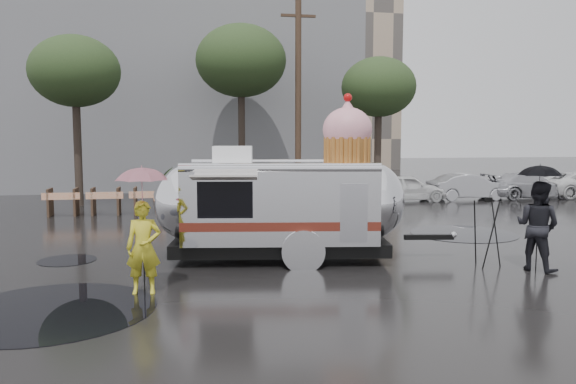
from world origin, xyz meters
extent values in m
plane|color=black|center=(0.00, 0.00, 0.00)|extent=(120.00, 120.00, 0.00)
cylinder|color=black|center=(-5.43, 2.13, 0.01)|extent=(1.32, 1.32, 0.01)
cylinder|color=black|center=(5.41, 3.78, 0.01)|extent=(3.10, 3.10, 0.01)
cylinder|color=black|center=(-4.94, -1.81, 0.01)|extent=(3.44, 3.44, 0.01)
cube|color=slate|center=(-4.00, 24.00, 6.50)|extent=(22.00, 12.00, 13.00)
cylinder|color=#473323|center=(2.50, 14.00, 4.50)|extent=(0.28, 0.28, 9.00)
cube|color=#473323|center=(2.50, 14.00, 8.30)|extent=(1.60, 0.12, 0.12)
cylinder|color=#382D26|center=(-7.00, 13.00, 2.93)|extent=(0.32, 0.32, 5.85)
ellipsoid|color=#23361A|center=(-7.00, 13.00, 5.52)|extent=(3.64, 3.64, 2.86)
cylinder|color=#382D26|center=(0.00, 15.00, 3.38)|extent=(0.32, 0.32, 6.75)
ellipsoid|color=#23361A|center=(0.00, 15.00, 6.38)|extent=(4.20, 4.20, 3.30)
cylinder|color=#382D26|center=(6.00, 13.00, 2.70)|extent=(0.32, 0.32, 5.40)
ellipsoid|color=#23361A|center=(6.00, 13.00, 5.10)|extent=(3.36, 3.36, 2.64)
cube|color=#473323|center=(-7.50, 10.00, 0.50)|extent=(0.08, 0.80, 1.00)
cube|color=#473323|center=(-6.60, 10.00, 0.50)|extent=(0.08, 0.80, 1.00)
cube|color=#E5590C|center=(-7.05, 9.62, 0.75)|extent=(1.30, 0.04, 0.25)
cube|color=#473323|center=(-6.00, 10.00, 0.50)|extent=(0.08, 0.80, 1.00)
cube|color=#473323|center=(-5.10, 10.00, 0.50)|extent=(0.08, 0.80, 1.00)
cube|color=#E5590C|center=(-5.55, 9.62, 0.75)|extent=(1.30, 0.04, 0.25)
cube|color=#473323|center=(-4.50, 10.00, 0.50)|extent=(0.08, 0.80, 1.00)
cube|color=#473323|center=(-3.60, 10.00, 0.50)|extent=(0.08, 0.80, 1.00)
cube|color=#E5590C|center=(-4.05, 9.62, 0.75)|extent=(1.30, 0.04, 0.25)
imported|color=silver|center=(7.00, 12.00, 0.70)|extent=(4.00, 1.80, 1.40)
imported|color=#B2B2B7|center=(10.00, 12.00, 0.70)|extent=(4.00, 1.80, 1.40)
imported|color=#B2B2B7|center=(13.00, 12.00, 0.72)|extent=(4.20, 1.80, 1.44)
cube|color=silver|center=(-0.53, 1.42, 1.38)|extent=(4.63, 2.90, 1.77)
ellipsoid|color=silver|center=(1.61, 1.09, 1.38)|extent=(1.80, 2.46, 1.77)
ellipsoid|color=silver|center=(-2.68, 1.75, 1.38)|extent=(1.80, 2.46, 1.77)
cube|color=black|center=(-0.53, 1.42, 0.34)|extent=(5.17, 2.70, 0.30)
cylinder|color=black|center=(-0.20, 0.35, 0.34)|extent=(0.71, 0.32, 0.69)
cylinder|color=black|center=(0.11, 2.35, 0.34)|extent=(0.71, 0.32, 0.69)
cylinder|color=silver|center=(-0.22, 0.21, 0.39)|extent=(0.95, 0.24, 0.95)
cube|color=black|center=(2.97, 0.88, 0.49)|extent=(1.19, 0.30, 0.12)
sphere|color=silver|center=(3.55, 0.79, 0.54)|extent=(0.18, 0.18, 0.16)
cylinder|color=black|center=(-3.55, 1.89, 0.25)|extent=(0.11, 0.11, 0.49)
cube|color=#5C1E14|center=(-0.71, 0.31, 0.94)|extent=(4.29, 0.69, 0.20)
cube|color=#5C1E14|center=(-0.36, 2.54, 0.94)|extent=(4.29, 0.69, 0.20)
cube|color=black|center=(-1.88, 0.47, 1.53)|extent=(1.17, 0.21, 0.79)
cube|color=#B5AEA8|center=(-1.91, 0.24, 2.02)|extent=(1.44, 0.69, 0.14)
cube|color=silver|center=(0.85, 0.05, 1.23)|extent=(0.59, 0.12, 1.28)
cube|color=white|center=(-1.60, 1.59, 2.46)|extent=(0.97, 0.77, 0.37)
cylinder|color=#C27834|center=(1.02, 1.18, 2.56)|extent=(1.17, 1.17, 0.59)
ellipsoid|color=pink|center=(1.02, 1.18, 3.03)|extent=(1.30, 1.30, 1.02)
cone|color=pink|center=(1.02, 1.18, 3.55)|extent=(0.56, 0.56, 0.39)
sphere|color=red|center=(1.02, 1.18, 3.76)|extent=(0.22, 0.22, 0.20)
imported|color=gold|center=(-3.47, -1.04, 0.86)|extent=(0.64, 0.45, 1.71)
imported|color=pink|center=(-3.47, -1.04, 1.95)|extent=(1.18, 1.18, 0.80)
cylinder|color=black|center=(-3.47, -1.04, 0.83)|extent=(0.02, 0.02, 1.65)
imported|color=black|center=(4.70, -0.74, 0.96)|extent=(0.92, 1.06, 1.92)
imported|color=black|center=(4.70, -0.74, 1.92)|extent=(1.09, 1.09, 0.75)
cylinder|color=black|center=(4.70, -0.74, 0.83)|extent=(0.02, 0.02, 1.65)
cylinder|color=black|center=(4.08, -0.15, 0.73)|extent=(0.12, 0.33, 1.49)
cylinder|color=black|center=(3.64, -0.05, 0.73)|extent=(0.25, 0.26, 1.49)
cylinder|color=black|center=(3.77, -0.48, 0.73)|extent=(0.34, 0.10, 1.49)
cube|color=black|center=(3.83, -0.23, 1.49)|extent=(0.15, 0.14, 0.10)
camera|label=1|loc=(-2.74, -11.41, 2.86)|focal=35.00mm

